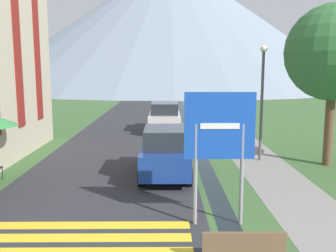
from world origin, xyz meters
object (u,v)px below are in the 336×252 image
(parked_car_far, at_px, (164,117))
(tree_by_path, at_px, (334,53))
(road_sign, at_px, (219,139))
(parked_car_near, at_px, (165,152))
(streetlamp, at_px, (262,93))

(parked_car_far, xyz_separation_m, tree_by_path, (6.65, -8.39, 3.59))
(road_sign, distance_m, tree_by_path, 8.20)
(parked_car_near, relative_size, parked_car_far, 0.85)
(parked_car_far, relative_size, tree_by_path, 0.70)
(streetlamp, xyz_separation_m, tree_by_path, (2.55, -0.81, 1.61))
(parked_car_near, xyz_separation_m, streetlamp, (4.07, 2.41, 1.99))
(road_sign, bearing_deg, parked_car_far, 95.49)
(parked_car_near, bearing_deg, road_sign, -72.52)
(parked_car_far, bearing_deg, parked_car_near, -89.82)
(road_sign, xyz_separation_m, parked_car_far, (-1.37, 14.23, -1.29))
(parked_car_near, height_order, streetlamp, streetlamp)
(streetlamp, relative_size, tree_by_path, 0.76)
(parked_car_near, distance_m, parked_car_far, 9.98)
(streetlamp, bearing_deg, road_sign, -112.35)
(road_sign, distance_m, parked_car_far, 14.35)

